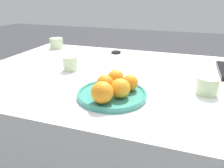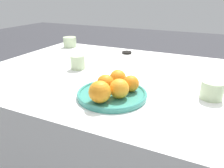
{
  "view_description": "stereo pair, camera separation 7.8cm",
  "coord_description": "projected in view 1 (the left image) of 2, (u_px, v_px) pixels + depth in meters",
  "views": [
    {
      "loc": [
        0.19,
        -0.92,
        1.06
      ],
      "look_at": [
        -0.04,
        -0.24,
        0.76
      ],
      "focal_mm": 35.0,
      "sensor_mm": 36.0,
      "label": 1
    },
    {
      "loc": [
        0.27,
        -0.9,
        1.06
      ],
      "look_at": [
        -0.04,
        -0.24,
        0.76
      ],
      "focal_mm": 35.0,
      "sensor_mm": 36.0,
      "label": 2
    }
  ],
  "objects": [
    {
      "name": "orange_2",
      "position": [
        122.0,
        88.0,
        0.75
      ],
      "size": [
        0.07,
        0.07,
        0.07
      ],
      "color": "orange",
      "rests_on": "fruit_platter"
    },
    {
      "name": "orange_1",
      "position": [
        130.0,
        83.0,
        0.81
      ],
      "size": [
        0.06,
        0.06,
        0.06
      ],
      "color": "orange",
      "rests_on": "fruit_platter"
    },
    {
      "name": "cup_0",
      "position": [
        70.0,
        64.0,
        1.06
      ],
      "size": [
        0.07,
        0.07,
        0.07
      ],
      "color": "#B7CC9E",
      "rests_on": "table"
    },
    {
      "name": "cup_1",
      "position": [
        56.0,
        43.0,
        1.49
      ],
      "size": [
        0.09,
        0.09,
        0.07
      ],
      "color": "#B7CC9E",
      "rests_on": "table"
    },
    {
      "name": "soy_dish",
      "position": [
        116.0,
        52.0,
        1.37
      ],
      "size": [
        0.06,
        0.06,
        0.01
      ],
      "color": "black",
      "rests_on": "table"
    },
    {
      "name": "orange_0",
      "position": [
        105.0,
        83.0,
        0.8
      ],
      "size": [
        0.06,
        0.06,
        0.06
      ],
      "color": "orange",
      "rests_on": "fruit_platter"
    },
    {
      "name": "orange_3",
      "position": [
        116.0,
        78.0,
        0.85
      ],
      "size": [
        0.06,
        0.06,
        0.06
      ],
      "color": "orange",
      "rests_on": "fruit_platter"
    },
    {
      "name": "fruit_platter",
      "position": [
        112.0,
        94.0,
        0.79
      ],
      "size": [
        0.26,
        0.26,
        0.02
      ],
      "color": "teal",
      "rests_on": "table"
    },
    {
      "name": "orange_4",
      "position": [
        102.0,
        92.0,
        0.71
      ],
      "size": [
        0.07,
        0.07,
        0.07
      ],
      "color": "orange",
      "rests_on": "fruit_platter"
    },
    {
      "name": "table",
      "position": [
        134.0,
        140.0,
        1.14
      ],
      "size": [
        1.56,
        0.94,
        0.71
      ],
      "color": "white",
      "rests_on": "ground_plane"
    },
    {
      "name": "cup_2",
      "position": [
        207.0,
        86.0,
        0.81
      ],
      "size": [
        0.08,
        0.08,
        0.06
      ],
      "color": "#B7CC9E",
      "rests_on": "table"
    }
  ]
}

